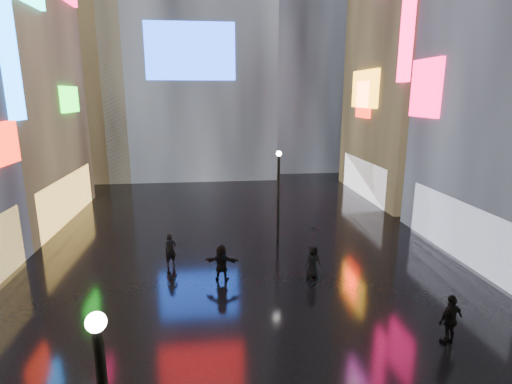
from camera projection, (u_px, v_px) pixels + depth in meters
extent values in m
plane|color=black|center=(240.00, 245.00, 22.50)|extent=(140.00, 140.00, 0.00)
cube|color=#FF200C|center=(4.00, 143.00, 18.22)|extent=(0.25, 2.24, 1.94)
cube|color=#1476FF|center=(6.00, 34.00, 18.66)|extent=(0.25, 1.40, 8.00)
cube|color=#FFC659|center=(67.00, 198.00, 26.68)|extent=(0.20, 10.00, 3.00)
cube|color=#1AF21E|center=(70.00, 99.00, 26.94)|extent=(0.25, 3.00, 1.71)
cube|color=white|center=(459.00, 229.00, 20.51)|extent=(0.20, 9.00, 3.00)
cube|color=#FF0C4D|center=(426.00, 88.00, 22.77)|extent=(0.25, 2.99, 3.26)
cube|color=black|center=(435.00, 17.00, 30.63)|extent=(10.00, 12.00, 28.00)
cube|color=white|center=(364.00, 178.00, 33.05)|extent=(0.20, 9.00, 3.00)
cube|color=#FFA219|center=(365.00, 89.00, 31.63)|extent=(0.25, 4.92, 2.91)
cube|color=#FF200C|center=(364.00, 100.00, 31.94)|extent=(0.25, 2.63, 2.87)
cube|color=#194CFF|center=(190.00, 51.00, 35.62)|extent=(8.00, 0.20, 5.00)
cube|color=black|center=(301.00, 14.00, 44.56)|extent=(12.00, 12.00, 34.00)
cube|color=black|center=(79.00, 44.00, 39.06)|extent=(10.00, 10.00, 26.00)
sphere|color=white|center=(96.00, 322.00, 5.73)|extent=(0.30, 0.30, 0.30)
cylinder|color=black|center=(278.00, 198.00, 22.68)|extent=(0.16, 0.16, 5.00)
sphere|color=white|center=(279.00, 154.00, 22.08)|extent=(0.30, 0.30, 0.30)
imported|color=black|center=(450.00, 320.00, 13.39)|extent=(1.12, 0.75, 1.77)
imported|color=black|center=(313.00, 261.00, 18.35)|extent=(0.85, 0.66, 1.55)
imported|color=black|center=(222.00, 263.00, 18.00)|extent=(1.63, 0.77, 1.69)
imported|color=black|center=(171.00, 250.00, 19.50)|extent=(0.71, 0.62, 1.64)
imported|color=black|center=(314.00, 236.00, 18.06)|extent=(1.36, 1.37, 0.88)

